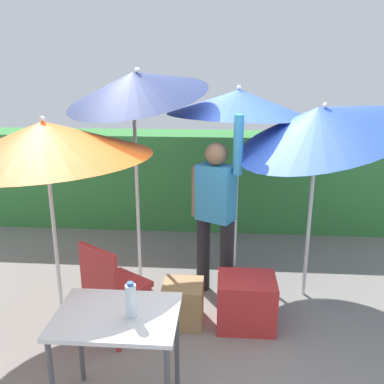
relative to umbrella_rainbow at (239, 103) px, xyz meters
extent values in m
plane|color=gray|center=(-0.46, -0.94, -1.92)|extent=(24.00, 24.00, 0.00)
cube|color=#38843D|center=(-0.46, 1.35, -1.23)|extent=(8.00, 0.70, 1.38)
cylinder|color=silver|center=(0.00, 0.00, -1.03)|extent=(0.04, 0.04, 1.79)
cone|color=blue|center=(0.00, 0.00, 0.00)|extent=(1.57, 1.57, 0.35)
sphere|color=silver|center=(0.00, 0.00, 0.16)|extent=(0.05, 0.05, 0.05)
cylinder|color=silver|center=(-1.71, -1.10, -1.16)|extent=(0.04, 0.04, 1.52)
cone|color=#EA5919|center=(-1.71, -1.11, -0.24)|extent=(1.88, 1.87, 0.40)
sphere|color=silver|center=(-1.71, -1.11, -0.05)|extent=(0.05, 0.05, 0.05)
cylinder|color=silver|center=(-1.06, -0.39, -0.92)|extent=(0.04, 0.04, 2.00)
cone|color=#19234C|center=(-1.04, -0.41, 0.20)|extent=(1.49, 1.45, 0.74)
sphere|color=silver|center=(-1.01, -0.43, 0.35)|extent=(0.05, 0.05, 0.05)
cylinder|color=silver|center=(0.72, -0.62, -1.09)|extent=(0.04, 0.04, 1.67)
cone|color=blue|center=(0.73, -0.66, -0.11)|extent=(1.74, 1.69, 0.95)
sphere|color=silver|center=(0.75, -0.70, 0.04)|extent=(0.05, 0.05, 0.05)
cylinder|color=black|center=(-0.10, -0.72, -1.51)|extent=(0.14, 0.14, 0.82)
cylinder|color=black|center=(-0.34, -0.59, -1.51)|extent=(0.14, 0.14, 0.82)
cube|color=#338EC6|center=(-0.22, -0.65, -0.82)|extent=(0.42, 0.37, 0.56)
sphere|color=#8C6647|center=(-0.22, -0.65, -0.43)|extent=(0.22, 0.22, 0.22)
cylinder|color=#338EC6|center=(-0.02, -0.77, -0.32)|extent=(0.12, 0.12, 0.56)
cylinder|color=#8C6647|center=(-0.42, -0.54, -0.84)|extent=(0.12, 0.12, 0.52)
cylinder|color=#B72D2D|center=(-0.78, -1.37, -1.70)|extent=(0.04, 0.04, 0.44)
cylinder|color=#B72D2D|center=(-1.10, -1.16, -1.70)|extent=(0.04, 0.04, 0.44)
cylinder|color=#B72D2D|center=(-1.00, -1.68, -1.70)|extent=(0.04, 0.04, 0.44)
cylinder|color=#B72D2D|center=(-1.31, -1.47, -1.70)|extent=(0.04, 0.04, 0.44)
cube|color=#B72D2D|center=(-1.05, -1.42, -1.45)|extent=(0.61, 0.61, 0.05)
cube|color=#B72D2D|center=(-1.16, -1.58, -1.23)|extent=(0.39, 0.28, 0.40)
cube|color=red|center=(0.08, -1.22, -1.68)|extent=(0.53, 0.43, 0.47)
cube|color=#9E7A4C|center=(-0.50, -1.22, -1.72)|extent=(0.37, 0.36, 0.39)
cylinder|color=#4C4C51|center=(-0.46, -2.04, -1.55)|extent=(0.04, 0.04, 0.74)
cylinder|color=#4C4C51|center=(-1.18, -2.04, -1.55)|extent=(0.04, 0.04, 0.74)
cube|color=silver|center=(-0.82, -2.30, -1.17)|extent=(0.80, 0.60, 0.03)
cylinder|color=silver|center=(-0.72, -2.32, -1.04)|extent=(0.07, 0.07, 0.22)
cylinder|color=#2D60B7|center=(-0.72, -2.32, -0.92)|extent=(0.04, 0.04, 0.02)
camera|label=1|loc=(-0.15, -4.65, 0.39)|focal=39.58mm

